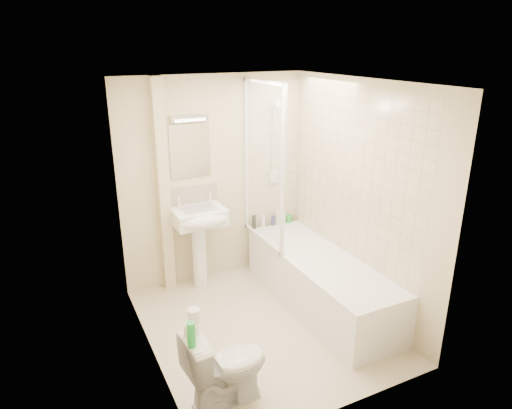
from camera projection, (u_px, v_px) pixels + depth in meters
name	position (u px, v px, depth m)	size (l,w,h in m)	color
floor	(263.00, 326.00, 4.62)	(2.50, 2.50, 0.00)	beige
wall_back	(214.00, 181.00, 5.28)	(2.20, 0.02, 2.40)	beige
wall_left	(145.00, 236.00, 3.76)	(0.02, 2.50, 2.40)	beige
wall_right	(359.00, 198.00, 4.68)	(0.02, 2.50, 2.40)	beige
ceiling	(264.00, 82.00, 3.82)	(2.20, 2.50, 0.02)	white
tile_back	(272.00, 155.00, 5.51)	(0.70, 0.01, 1.75)	beige
tile_right	(353.00, 175.00, 4.69)	(0.01, 2.10, 1.75)	beige
pipe_boxing	(163.00, 189.00, 4.97)	(0.12, 0.12, 2.40)	beige
splashback	(192.00, 198.00, 5.21)	(0.60, 0.01, 0.30)	beige
mirror	(190.00, 151.00, 5.03)	(0.46, 0.01, 0.60)	white
strip_light	(189.00, 118.00, 4.88)	(0.42, 0.07, 0.07)	silver
bathtub	(320.00, 280.00, 4.93)	(0.70, 2.10, 0.55)	white
shower_screen	(263.00, 165.00, 4.98)	(0.04, 0.92, 1.80)	white
shower_fixture	(274.00, 146.00, 5.43)	(0.10, 0.16, 0.99)	white
pedestal_sink	(200.00, 226.00, 5.11)	(0.57, 0.51, 1.10)	white
bottle_black_a	(254.00, 222.00, 5.59)	(0.05, 0.05, 0.17)	black
bottle_white_a	(263.00, 221.00, 5.64)	(0.05, 0.05, 0.15)	white
bottle_blue	(273.00, 221.00, 5.71)	(0.05, 0.05, 0.12)	navy
bottle_cream	(278.00, 217.00, 5.72)	(0.06, 0.06, 0.18)	beige
bottle_white_b	(283.00, 218.00, 5.77)	(0.06, 0.06, 0.12)	white
bottle_green	(289.00, 219.00, 5.81)	(0.07, 0.07, 0.09)	green
toilet	(227.00, 366.00, 3.55)	(0.69, 0.43, 0.67)	white
toilet_roll_lower	(192.00, 329.00, 3.36)	(0.11, 0.11, 0.09)	white
toilet_roll_upper	(194.00, 315.00, 3.36)	(0.10, 0.10, 0.10)	white
green_bottle	(191.00, 335.00, 3.21)	(0.06, 0.06, 0.20)	green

